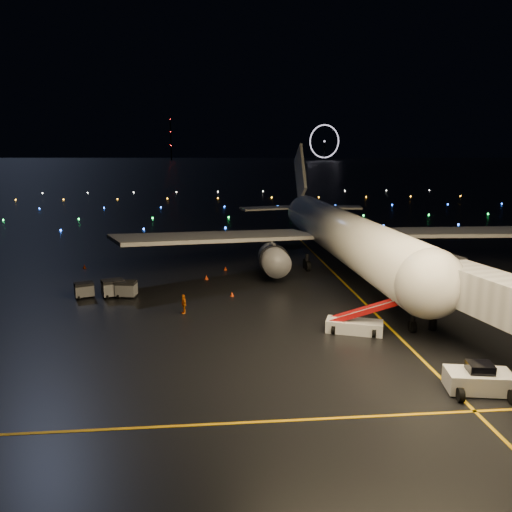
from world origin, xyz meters
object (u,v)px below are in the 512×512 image
Objects in this scene: crew_c at (184,304)px; baggage_cart_1 at (113,288)px; pushback_tug at (479,377)px; baggage_cart_2 at (84,290)px; baggage_cart_0 at (126,289)px; belt_loader at (355,313)px; airliner at (336,206)px.

crew_c is 0.88× the size of baggage_cart_1.
pushback_tug is 38.49m from baggage_cart_2.
crew_c reaches higher than baggage_cart_0.
pushback_tug reaches higher than baggage_cart_0.
baggage_cart_2 is (-30.27, 23.78, -0.17)m from pushback_tug.
baggage_cart_2 is (-10.67, 6.27, -0.15)m from crew_c.
crew_c is 1.01× the size of baggage_cart_2.
pushback_tug is 12.20m from belt_loader.
baggage_cart_1 reaches higher than baggage_cart_0.
baggage_cart_2 is (-25.37, 12.63, -0.88)m from belt_loader.
airliner is at bearing 100.22° from belt_loader.
baggage_cart_2 is at bearing 152.24° from pushback_tug.
baggage_cart_0 is at bearing -24.47° from baggage_cart_2.
airliner is 8.26× the size of belt_loader.
pushback_tug is 0.58× the size of belt_loader.
baggage_cart_1 is at bearing 177.58° from baggage_cart_0.
pushback_tug is 36.25m from baggage_cart_1.
pushback_tug is 2.00× the size of baggage_cart_0.
belt_loader is at bearing 124.11° from pushback_tug.
baggage_cart_0 is 0.94× the size of baggage_cart_1.
baggage_cart_1 is (-7.72, 6.31, -0.03)m from crew_c.
baggage_cart_1 is 1.15× the size of baggage_cart_2.
belt_loader is 3.68× the size of baggage_cart_2.
belt_loader reaches higher than crew_c.
pushback_tug is 26.28m from crew_c.
airliner reaches higher than baggage_cart_1.
crew_c is (-19.60, 17.50, -0.02)m from pushback_tug.
belt_loader is (-4.90, 11.15, 0.71)m from pushback_tug.
baggage_cart_1 reaches higher than baggage_cart_2.
belt_loader reaches higher than baggage_cart_2.
airliner is at bearing 1.26° from baggage_cart_1.
pushback_tug is at bearing -59.38° from baggage_cart_2.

